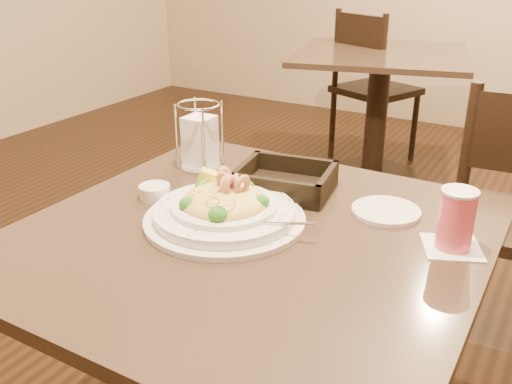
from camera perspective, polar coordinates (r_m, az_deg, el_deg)
The scene contains 9 objects.
main_table at distance 1.28m, azimuth -0.46°, elevation -13.23°, with size 0.90×0.90×0.74m.
background_table at distance 3.32m, azimuth 12.12°, elevation 9.57°, with size 1.09×1.09×0.74m.
dining_chair_far at distance 3.60m, azimuth 11.44°, elevation 10.58°, with size 0.55×0.55×0.93m.
pasta_bowl at distance 1.19m, azimuth -3.17°, elevation -1.68°, with size 0.37×0.34×0.11m.
drink_glass at distance 1.14m, azimuth 19.37°, elevation -2.65°, with size 0.14×0.14×0.12m.
bread_basket at distance 1.34m, azimuth 2.93°, elevation 0.96°, with size 0.24×0.21×0.06m.
napkin_caddy at distance 1.47m, azimuth -5.63°, elevation 5.16°, with size 0.11×0.11×0.17m.
side_plate at distance 1.27m, azimuth 12.87°, elevation -1.86°, with size 0.15×0.15×0.01m, color white.
butter_ramekin at distance 1.33m, azimuth -10.11°, elevation 0.03°, with size 0.07×0.07×0.03m, color white.
Camera 1 is at (0.53, -0.88, 1.27)m, focal length 40.00 mm.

